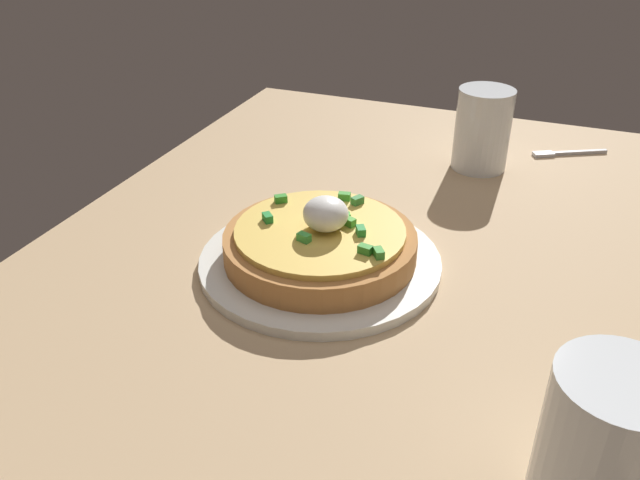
{
  "coord_description": "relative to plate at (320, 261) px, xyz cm",
  "views": [
    {
      "loc": [
        50.46,
        8.49,
        39.43
      ],
      "look_at": [
        -1.76,
        -12.03,
        6.43
      ],
      "focal_mm": 36.52,
      "sensor_mm": 36.0,
      "label": 1
    }
  ],
  "objects": [
    {
      "name": "cup_near",
      "position": [
        21.25,
        26.35,
        4.55
      ],
      "size": [
        7.76,
        7.76,
        11.52
      ],
      "color": "silver",
      "rests_on": "dining_table"
    },
    {
      "name": "dining_table",
      "position": [
        1.76,
        12.03,
        -2.21
      ],
      "size": [
        107.83,
        85.97,
        3.39
      ],
      "primitive_type": "cube",
      "color": "tan",
      "rests_on": "ground"
    },
    {
      "name": "plate",
      "position": [
        0.0,
        0.0,
        0.0
      ],
      "size": [
        24.56,
        24.56,
        1.03
      ],
      "primitive_type": "cylinder",
      "color": "white",
      "rests_on": "dining_table"
    },
    {
      "name": "cup_far",
      "position": [
        -30.75,
        10.82,
        4.47
      ],
      "size": [
        7.23,
        7.23,
        10.72
      ],
      "color": "silver",
      "rests_on": "dining_table"
    },
    {
      "name": "pizza",
      "position": [
        -0.01,
        0.04,
        2.33
      ],
      "size": [
        19.43,
        19.43,
        6.72
      ],
      "color": "#B77940",
      "rests_on": "plate"
    },
    {
      "name": "fork",
      "position": [
        -39.32,
        21.33,
        -0.27
      ],
      "size": [
        5.96,
        9.87,
        0.5
      ],
      "rotation": [
        0.0,
        0.0,
        -1.08
      ],
      "color": "#B7B7BC",
      "rests_on": "dining_table"
    }
  ]
}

